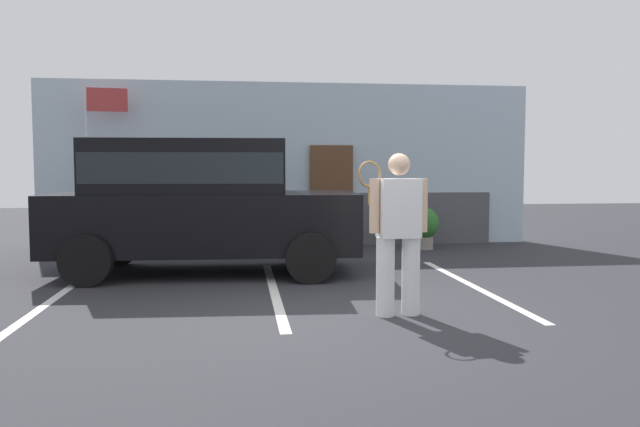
% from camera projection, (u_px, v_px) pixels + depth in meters
% --- Properties ---
extents(ground_plane, '(40.00, 40.00, 0.00)m').
position_uv_depth(ground_plane, '(339.00, 316.00, 6.97)').
color(ground_plane, '#2D2D33').
extents(parking_stripe_0, '(0.12, 4.40, 0.01)m').
position_uv_depth(parking_stripe_0, '(58.00, 296.00, 8.02)').
color(parking_stripe_0, silver).
rests_on(parking_stripe_0, ground_plane).
extents(parking_stripe_1, '(0.12, 4.40, 0.01)m').
position_uv_depth(parking_stripe_1, '(274.00, 291.00, 8.37)').
color(parking_stripe_1, silver).
rests_on(parking_stripe_1, ground_plane).
extents(parking_stripe_2, '(0.12, 4.40, 0.01)m').
position_uv_depth(parking_stripe_2, '(473.00, 286.00, 8.72)').
color(parking_stripe_2, silver).
rests_on(parking_stripe_2, ground_plane).
extents(house_frontage, '(10.23, 0.40, 3.40)m').
position_uv_depth(house_frontage, '(291.00, 169.00, 13.27)').
color(house_frontage, silver).
rests_on(house_frontage, ground_plane).
extents(parked_suv, '(4.69, 2.34, 2.05)m').
position_uv_depth(parked_suv, '(199.00, 200.00, 9.68)').
color(parked_suv, black).
rests_on(parked_suv, ground_plane).
extents(tennis_player_man, '(0.80, 0.32, 1.79)m').
position_uv_depth(tennis_player_man, '(398.00, 231.00, 6.94)').
color(tennis_player_man, white).
rests_on(tennis_player_man, ground_plane).
extents(potted_plant_by_porch, '(0.64, 0.64, 0.85)m').
position_uv_depth(potted_plant_by_porch, '(423.00, 226.00, 12.66)').
color(potted_plant_by_porch, gray).
rests_on(potted_plant_by_porch, ground_plane).
extents(flag_pole, '(0.80, 0.13, 3.22)m').
position_uv_depth(flag_pole, '(97.00, 137.00, 12.17)').
color(flag_pole, silver).
rests_on(flag_pole, ground_plane).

